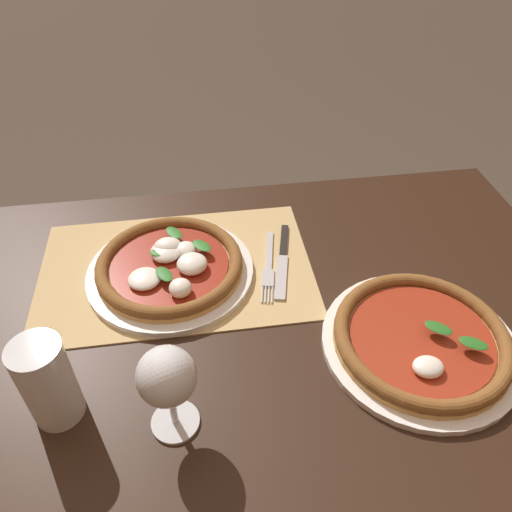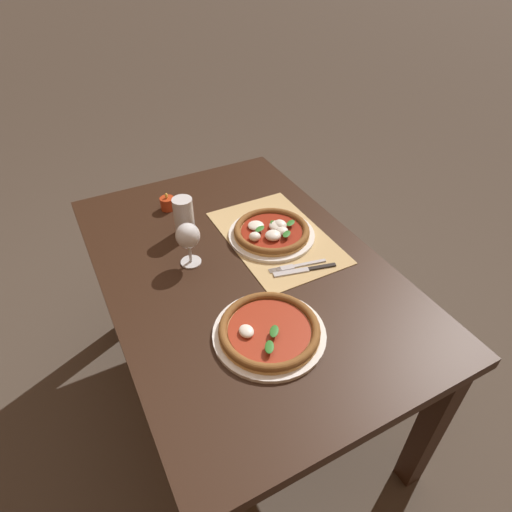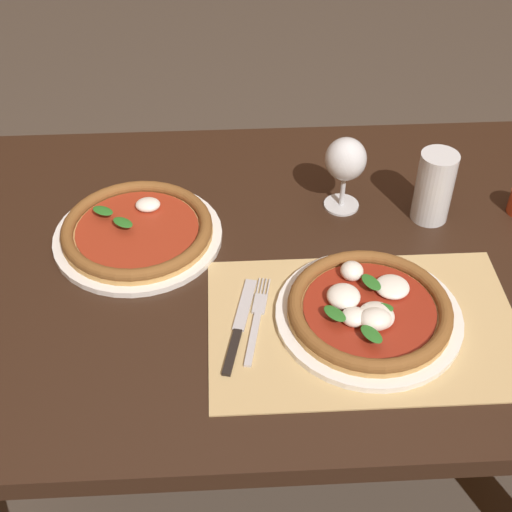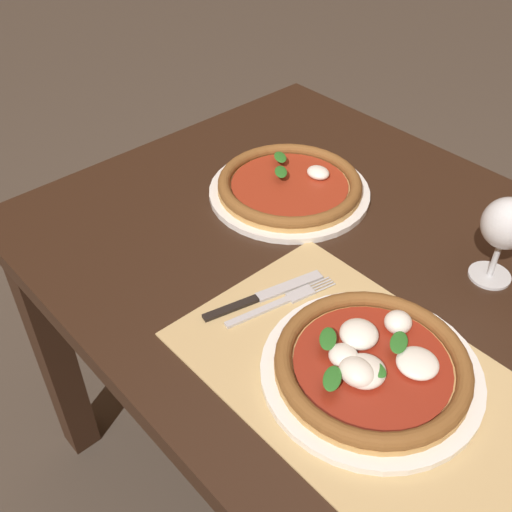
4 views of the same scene
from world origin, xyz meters
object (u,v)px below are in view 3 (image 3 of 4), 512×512
Objects in this scene: pizza_far at (138,231)px; wine_glass at (346,162)px; knife at (240,325)px; pint_glass at (434,188)px; fork at (257,319)px; pizza_near at (369,310)px.

pizza_far is 2.06× the size of wine_glass.
wine_glass is 0.73× the size of knife.
pizza_far is at bearing 127.80° from knife.
pint_glass reaches higher than fork.
wine_glass is at bearing 90.00° from pizza_near.
pizza_near is 0.19m from fork.
pint_glass reaches higher than pizza_near.
fork is (0.21, -0.23, -0.01)m from pizza_far.
wine_glass is at bearing 11.24° from pizza_far.
fork is (-0.35, -0.26, -0.06)m from pint_glass.
pizza_far is 1.60× the size of fork.
knife is (-0.03, -0.01, 0.00)m from fork.
pizza_far is at bearing -168.76° from wine_glass.
wine_glass reaches higher than pizza_far.
pizza_far is 0.30m from knife.
wine_glass is (0.00, 0.31, 0.08)m from pizza_near.
pizza_near is 0.46m from pizza_far.
wine_glass reaches higher than knife.
fork is 0.03m from knife.
knife is at bearing -144.50° from pint_glass.
fork is at bearing -143.44° from pint_glass.
wine_glass is at bearing 165.31° from pint_glass.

